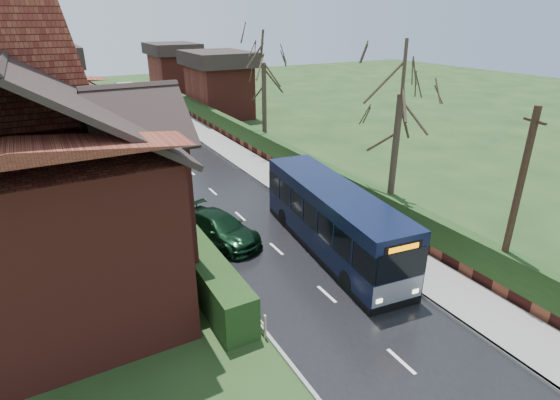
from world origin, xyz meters
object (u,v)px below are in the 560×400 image
bus (333,220)px  bus_stop_sign (356,212)px  car_green (220,228)px  car_silver (167,191)px  brick_house (38,172)px  telegraph_pole (515,206)px

bus → bus_stop_sign: size_ratio=3.69×
car_green → bus_stop_sign: bearing=-51.5°
car_green → car_silver: bearing=81.8°
bus → car_silver: 10.31m
bus → bus_stop_sign: bearing=-11.7°
brick_house → telegraph_pole: 17.53m
car_silver → telegraph_pole: size_ratio=0.54×
car_silver → car_green: 5.86m
brick_house → telegraph_pole: bearing=-33.9°
car_silver → bus_stop_sign: bearing=-50.2°
bus → brick_house: bearing=166.7°
car_silver → bus: bearing=-53.9°
brick_house → bus_stop_sign: bearing=-19.8°
car_silver → bus_stop_sign: (6.00, -9.32, 1.12)m
bus → car_green: bearing=148.8°
bus_stop_sign → brick_house: bearing=148.5°
car_green → telegraph_pole: bearing=-66.3°
car_silver → telegraph_pole: bearing=-52.8°
bus_stop_sign → car_silver: bearing=111.1°
car_green → bus_stop_sign: 6.31m
bus_stop_sign → telegraph_pole: (2.60, -5.48, 1.83)m
car_silver → telegraph_pole: (8.60, -14.79, 2.96)m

